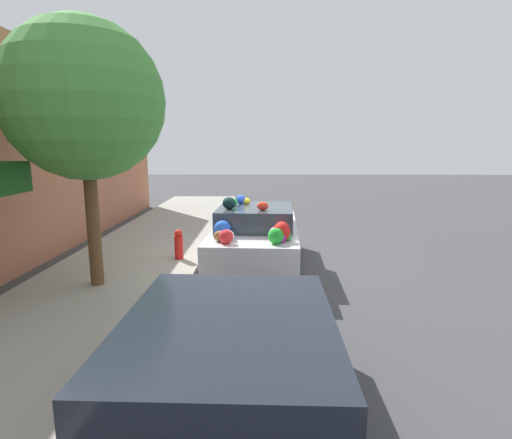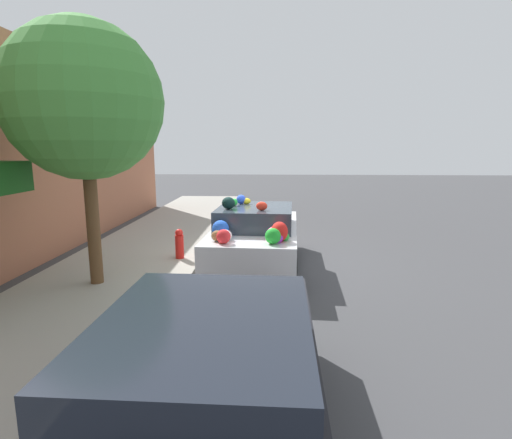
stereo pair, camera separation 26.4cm
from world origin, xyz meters
name	(u,v)px [view 1 (the left image)]	position (x,y,z in m)	size (l,w,h in m)	color
ground_plane	(248,266)	(0.00, 0.00, 0.00)	(60.00, 60.00, 0.00)	#424244
sidewalk_curb	(131,263)	(0.00, 2.70, 0.06)	(24.00, 3.20, 0.11)	#9E998E
building_facade	(21,156)	(-0.12, 4.92, 2.50)	(18.00, 1.20, 5.03)	#B26B4C
street_tree	(84,101)	(-1.56, 2.81, 3.49)	(2.82, 2.82, 4.81)	brown
fire_hydrant	(179,244)	(0.20, 1.62, 0.46)	(0.20, 0.20, 0.70)	red
art_car	(256,235)	(-0.05, -0.19, 0.74)	(4.16, 1.99, 1.66)	silver
parked_car_plain	(231,394)	(-5.91, -0.10, 0.76)	(4.45, 1.86, 1.47)	black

